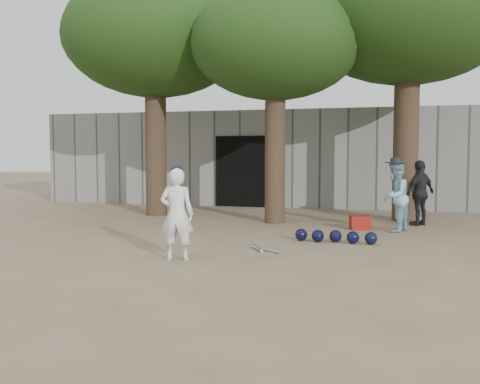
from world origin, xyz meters
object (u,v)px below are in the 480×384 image
(spectator_blue, at_px, (395,197))
(red_bag, at_px, (360,223))
(spectator_dark, at_px, (420,193))
(boy_player, at_px, (177,214))

(spectator_blue, xyz_separation_m, red_bag, (-0.71, 0.13, -0.59))
(spectator_blue, height_order, red_bag, spectator_blue)
(spectator_blue, relative_size, spectator_dark, 0.99)
(spectator_dark, relative_size, red_bag, 3.56)
(spectator_blue, bearing_deg, boy_player, -19.33)
(spectator_dark, distance_m, red_bag, 1.78)
(spectator_blue, distance_m, red_bag, 0.94)
(spectator_blue, xyz_separation_m, spectator_dark, (0.57, 1.20, 0.01))
(red_bag, bearing_deg, spectator_blue, -10.22)
(boy_player, bearing_deg, spectator_blue, -138.65)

